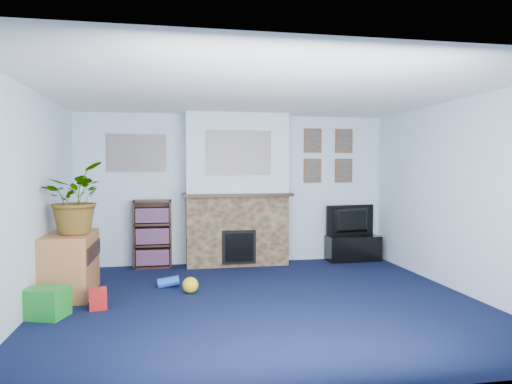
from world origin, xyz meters
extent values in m
cube|color=black|center=(0.00, 0.00, 0.00)|extent=(5.00, 4.50, 0.01)
cube|color=white|center=(0.00, 0.00, 2.40)|extent=(5.00, 4.50, 0.01)
cube|color=silver|center=(0.00, 2.25, 1.20)|extent=(5.00, 0.04, 2.40)
cube|color=silver|center=(0.00, -2.25, 1.20)|extent=(5.00, 0.04, 2.40)
cube|color=silver|center=(-2.50, 0.00, 1.20)|extent=(0.04, 4.50, 2.40)
cube|color=silver|center=(2.50, 0.00, 1.20)|extent=(0.04, 4.50, 2.40)
cube|color=brown|center=(0.00, 2.05, 0.55)|extent=(1.60, 0.40, 1.10)
cube|color=brown|center=(0.00, 2.05, 1.75)|extent=(1.60, 0.40, 1.30)
cube|color=brown|center=(0.00, 2.02, 1.12)|extent=(1.72, 0.50, 0.05)
cube|color=brown|center=(0.00, 1.84, 0.32)|extent=(0.52, 0.08, 0.52)
cube|color=brown|center=(0.00, 1.80, 0.32)|extent=(0.44, 0.02, 0.44)
cube|color=gray|center=(0.00, 1.84, 1.78)|extent=(1.00, 0.03, 0.68)
cube|color=gray|center=(-1.55, 2.23, 1.78)|extent=(0.90, 0.03, 0.58)
cube|color=brown|center=(1.30, 2.23, 2.00)|extent=(0.30, 0.03, 0.40)
cube|color=brown|center=(1.85, 2.23, 2.00)|extent=(0.30, 0.03, 0.40)
cube|color=brown|center=(1.30, 2.23, 1.50)|extent=(0.30, 0.03, 0.40)
cube|color=brown|center=(1.85, 2.23, 1.50)|extent=(0.30, 0.03, 0.40)
cube|color=black|center=(1.95, 2.03, 0.23)|extent=(0.88, 0.37, 0.42)
imported|color=black|center=(1.95, 2.05, 0.67)|extent=(0.89, 0.24, 0.51)
cube|color=black|center=(-1.31, 2.23, 0.53)|extent=(0.58, 0.02, 1.05)
cube|color=black|center=(-1.59, 2.10, 0.53)|extent=(0.03, 0.28, 1.05)
cube|color=black|center=(-1.04, 2.10, 0.53)|extent=(0.03, 0.28, 1.05)
cube|color=black|center=(-1.31, 2.10, 0.01)|extent=(0.56, 0.28, 0.03)
cube|color=black|center=(-1.31, 2.10, 0.35)|extent=(0.56, 0.28, 0.03)
cube|color=black|center=(-1.31, 2.10, 0.68)|extent=(0.56, 0.28, 0.03)
cube|color=black|center=(-1.31, 2.10, 1.04)|extent=(0.56, 0.28, 0.03)
cube|color=black|center=(-1.31, 2.09, 0.17)|extent=(0.50, 0.22, 0.24)
cube|color=black|center=(-1.31, 2.09, 0.50)|extent=(0.50, 0.22, 0.24)
cube|color=black|center=(-1.31, 2.09, 0.82)|extent=(0.50, 0.22, 0.22)
cube|color=#AD6937|center=(-2.24, 0.70, 0.35)|extent=(0.54, 0.97, 0.75)
imported|color=#26661E|center=(-2.19, 0.65, 1.19)|extent=(0.80, 0.89, 0.87)
cube|color=gold|center=(0.03, 2.00, 1.22)|extent=(0.10, 0.06, 0.14)
cylinder|color=#B2BFC6|center=(0.23, 2.00, 1.23)|extent=(0.05, 0.05, 0.17)
sphere|color=gray|center=(-0.53, 2.00, 1.22)|extent=(0.13, 0.13, 0.13)
cylinder|color=red|center=(0.63, 2.00, 1.21)|extent=(0.06, 0.06, 0.12)
cube|color=#198C26|center=(-2.30, -0.15, 0.14)|extent=(0.47, 0.42, 0.31)
sphere|color=yellow|center=(-0.80, 0.51, 0.09)|extent=(0.20, 0.20, 0.20)
cube|color=red|center=(-1.82, 0.06, 0.11)|extent=(0.21, 0.21, 0.22)
cylinder|color=blue|center=(-1.07, 0.83, 0.07)|extent=(0.29, 0.13, 0.16)
camera|label=1|loc=(-1.00, -5.10, 1.54)|focal=32.00mm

